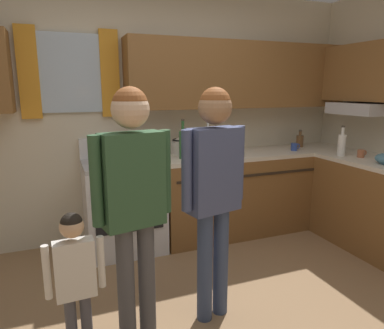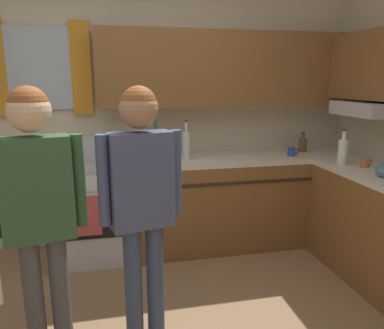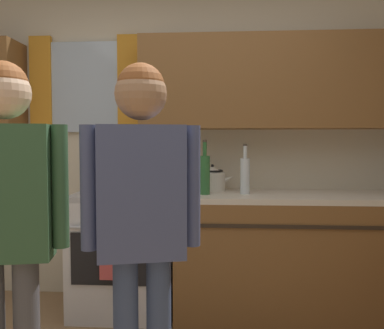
% 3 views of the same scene
% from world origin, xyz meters
% --- Properties ---
extents(back_wall_unit, '(4.60, 0.42, 2.60)m').
position_xyz_m(back_wall_unit, '(0.07, 1.82, 1.48)').
color(back_wall_unit, beige).
rests_on(back_wall_unit, ground).
extents(kitchen_counter_run, '(2.27, 2.09, 0.90)m').
position_xyz_m(kitchen_counter_run, '(1.49, 1.13, 0.45)').
color(kitchen_counter_run, brown).
rests_on(kitchen_counter_run, ground).
extents(stove_oven, '(0.74, 0.67, 1.10)m').
position_xyz_m(stove_oven, '(-0.36, 1.54, 0.47)').
color(stove_oven, silver).
rests_on(stove_oven, ground).
extents(bottle_milk_white, '(0.08, 0.08, 0.31)m').
position_xyz_m(bottle_milk_white, '(1.83, 1.01, 1.02)').
color(bottle_milk_white, white).
rests_on(bottle_milk_white, kitchen_counter_run).
extents(bottle_tall_clear, '(0.07, 0.07, 0.37)m').
position_xyz_m(bottle_tall_clear, '(0.53, 1.51, 1.04)').
color(bottle_tall_clear, silver).
rests_on(bottle_tall_clear, kitchen_counter_run).
extents(bottle_squat_brown, '(0.08, 0.08, 0.21)m').
position_xyz_m(bottle_squat_brown, '(1.79, 1.62, 0.98)').
color(bottle_squat_brown, brown).
rests_on(bottle_squat_brown, kitchen_counter_run).
extents(bottle_wine_green, '(0.08, 0.08, 0.39)m').
position_xyz_m(bottle_wine_green, '(0.24, 1.46, 1.05)').
color(bottle_wine_green, '#2D6633').
rests_on(bottle_wine_green, kitchen_counter_run).
extents(mug_cobalt_blue, '(0.11, 0.07, 0.08)m').
position_xyz_m(mug_cobalt_blue, '(1.57, 1.44, 0.94)').
color(mug_cobalt_blue, '#2D479E').
rests_on(mug_cobalt_blue, kitchen_counter_run).
extents(cup_terracotta, '(0.11, 0.07, 0.08)m').
position_xyz_m(cup_terracotta, '(1.96, 0.86, 0.94)').
color(cup_terracotta, '#B76642').
rests_on(cup_terracotta, kitchen_counter_run).
extents(stovetop_kettle, '(0.27, 0.20, 0.21)m').
position_xyz_m(stovetop_kettle, '(0.29, 1.69, 1.00)').
color(stovetop_kettle, silver).
rests_on(stovetop_kettle, kitchen_counter_run).
extents(adult_holding_child, '(0.49, 0.22, 1.60)m').
position_xyz_m(adult_holding_child, '(-0.54, 0.17, 1.01)').
color(adult_holding_child, '#4C4C51').
rests_on(adult_holding_child, ground).
extents(adult_in_plaid, '(0.49, 0.23, 1.60)m').
position_xyz_m(adult_in_plaid, '(0.01, 0.24, 1.01)').
color(adult_in_plaid, '#38476B').
rests_on(adult_in_plaid, ground).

